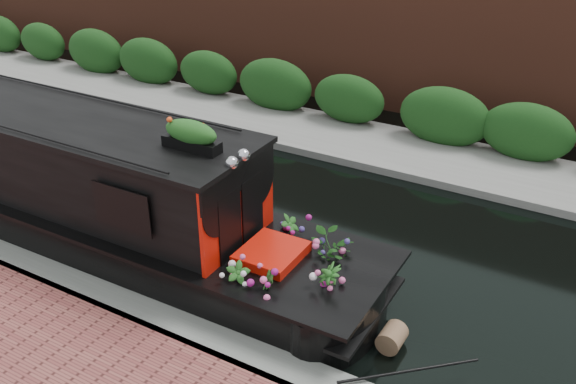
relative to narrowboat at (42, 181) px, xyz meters
The scene contains 7 objects.
ground 3.55m from the narrowboat, 35.32° to the left, with size 80.00×80.00×0.00m, color black.
near_bank_coping 3.22m from the narrowboat, 25.04° to the right, with size 40.00×0.60×0.50m, color slate.
far_bank_path 6.85m from the narrowboat, 65.60° to the left, with size 40.00×2.40×0.34m, color gray.
far_hedge 7.67m from the narrowboat, 68.40° to the left, with size 40.00×1.10×2.80m, color #184115.
far_brick_wall 9.65m from the narrowboat, 73.01° to the left, with size 40.00×1.00×8.00m, color brown.
narrowboat is the anchor object (origin of this frame).
rope_fender 6.83m from the narrowboat, ahead, with size 0.34×0.34×0.41m, color brown.
Camera 1 is at (6.21, -8.68, 6.08)m, focal length 40.00 mm.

